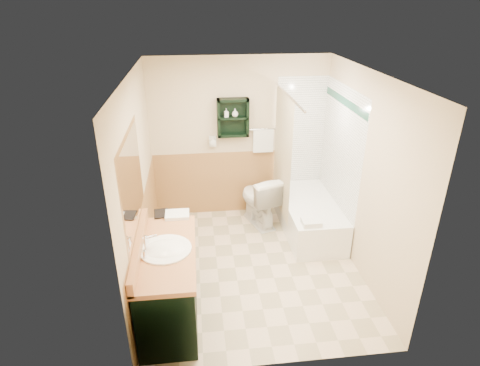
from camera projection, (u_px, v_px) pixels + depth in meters
name	position (u px, v px, depth m)	size (l,w,h in m)	color
floor	(253.00, 266.00, 5.10)	(3.00, 3.00, 0.00)	beige
back_wall	(239.00, 138.00, 5.96)	(2.60, 0.04, 2.40)	beige
left_wall	(137.00, 187.00, 4.45)	(0.04, 3.00, 2.40)	beige
right_wall	(365.00, 175.00, 4.73)	(0.04, 3.00, 2.40)	beige
ceiling	(256.00, 72.00, 4.07)	(2.60, 3.00, 0.04)	white
wainscot_left	(146.00, 240.00, 4.75)	(2.98, 2.98, 1.00)	tan
wainscot_back	(239.00, 182.00, 6.22)	(2.58, 2.58, 1.00)	tan
mirror_frame	(132.00, 183.00, 3.84)	(1.30, 1.30, 1.00)	brown
mirror_glass	(133.00, 183.00, 3.84)	(1.20, 1.20, 0.90)	white
tile_right	(339.00, 163.00, 5.46)	(1.50, 1.50, 2.10)	white
tile_back	(306.00, 146.00, 6.09)	(0.95, 0.95, 2.10)	white
tile_accent	(345.00, 102.00, 5.10)	(1.50, 1.50, 0.10)	#144835
wall_shelf	(233.00, 118.00, 5.69)	(0.45, 0.15, 0.55)	black
hair_dryer	(213.00, 141.00, 5.83)	(0.10, 0.24, 0.18)	silver
towel_bar	(263.00, 129.00, 5.87)	(0.40, 0.06, 0.40)	silver
curtain_rod	(288.00, 95.00, 4.98)	(0.03, 0.03, 1.60)	silver
shower_curtain	(282.00, 154.00, 5.50)	(1.05, 1.05, 1.70)	#C2B792
vanity	(169.00, 283.00, 4.15)	(0.59, 1.32, 0.84)	black
bathtub	(309.00, 216.00, 5.78)	(0.72, 1.50, 0.48)	white
toilet	(259.00, 200.00, 5.92)	(0.44, 0.79, 0.77)	white
counter_towel	(177.00, 215.00, 4.58)	(0.27, 0.21, 0.04)	silver
vanity_book	(153.00, 207.00, 4.56)	(0.16, 0.02, 0.21)	black
tub_towel	(311.00, 222.00, 5.09)	(0.24, 0.20, 0.07)	silver
soap_bottle_a	(226.00, 115.00, 5.66)	(0.06, 0.12, 0.06)	white
soap_bottle_b	(235.00, 114.00, 5.67)	(0.09, 0.12, 0.09)	white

